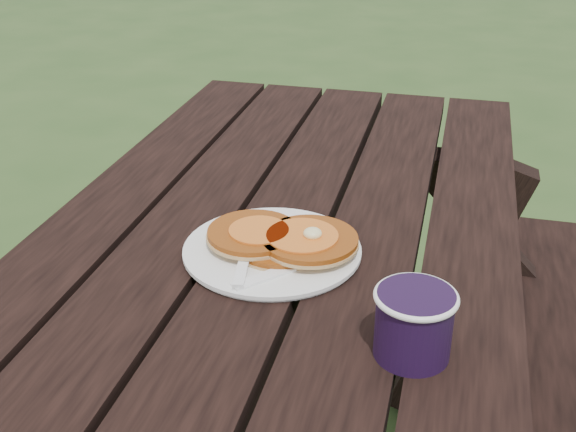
# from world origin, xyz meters

# --- Properties ---
(plate) EXTENTS (0.30, 0.30, 0.01)m
(plate) POSITION_xyz_m (0.01, 0.07, 0.76)
(plate) COLOR white
(plate) RESTS_ON picnic_table
(pancake_stack) EXTENTS (0.23, 0.14, 0.04)m
(pancake_stack) POSITION_xyz_m (0.03, 0.07, 0.77)
(pancake_stack) COLOR #934410
(pancake_stack) RESTS_ON plate
(knife) EXTENTS (0.14, 0.15, 0.00)m
(knife) POSITION_xyz_m (0.05, 0.01, 0.76)
(knife) COLOR white
(knife) RESTS_ON plate
(fork) EXTENTS (0.06, 0.16, 0.01)m
(fork) POSITION_xyz_m (-0.01, -0.00, 0.77)
(fork) COLOR white
(fork) RESTS_ON plate
(coffee_cup) EXTENTS (0.10, 0.10, 0.09)m
(coffee_cup) POSITION_xyz_m (0.24, -0.12, 0.80)
(coffee_cup) COLOR black
(coffee_cup) RESTS_ON picnic_table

